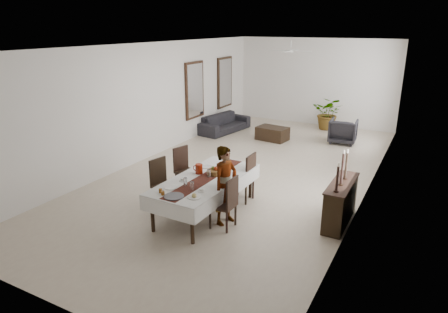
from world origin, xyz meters
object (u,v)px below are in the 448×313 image
dining_table_top (206,180)px  woman (226,185)px  sofa (225,123)px  sideboard_body (340,203)px  red_pitcher (199,169)px

dining_table_top → woman: woman is taller
sofa → sideboard_body: bearing=-124.8°
red_pitcher → dining_table_top: bearing=-32.4°
dining_table_top → red_pitcher: size_ratio=12.00×
sofa → red_pitcher: bearing=-147.3°
dining_table_top → red_pitcher: red_pitcher is taller
dining_table_top → sideboard_body: size_ratio=1.79×
sofa → woman: bearing=-142.4°
woman → sofa: size_ratio=0.73×
sideboard_body → woman: bearing=-152.0°
dining_table_top → sofa: dining_table_top is taller
dining_table_top → sofa: (-2.74, 5.93, -0.42)m
dining_table_top → red_pitcher: 0.32m
dining_table_top → sofa: size_ratio=1.14×
dining_table_top → sideboard_body: (2.48, 0.86, -0.32)m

